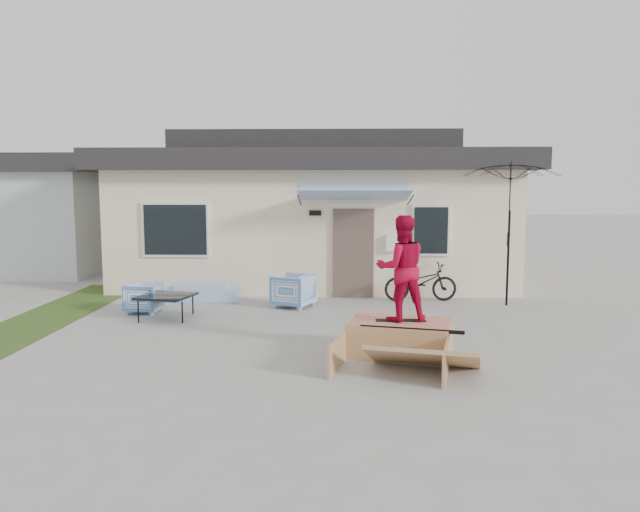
{
  "coord_description": "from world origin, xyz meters",
  "views": [
    {
      "loc": [
        0.67,
        -9.89,
        2.68
      ],
      "look_at": [
        0.3,
        1.8,
        1.3
      ],
      "focal_mm": 34.51,
      "sensor_mm": 36.0,
      "label": 1
    }
  ],
  "objects_px": {
    "coffee_table": "(166,307)",
    "armchair_right": "(293,289)",
    "armchair_left": "(145,296)",
    "skate_ramp": "(400,338)",
    "loveseat": "(203,288)",
    "patio_umbrella": "(509,227)",
    "skateboard": "(401,320)",
    "skater": "(401,266)",
    "bicycle": "(421,278)"
  },
  "relations": [
    {
      "from": "coffee_table",
      "to": "bicycle",
      "type": "distance_m",
      "value": 5.68
    },
    {
      "from": "skate_ramp",
      "to": "skater",
      "type": "bearing_deg",
      "value": 90.0
    },
    {
      "from": "armchair_left",
      "to": "patio_umbrella",
      "type": "height_order",
      "value": "patio_umbrella"
    },
    {
      "from": "patio_umbrella",
      "to": "skate_ramp",
      "type": "height_order",
      "value": "patio_umbrella"
    },
    {
      "from": "armchair_left",
      "to": "coffee_table",
      "type": "relative_size",
      "value": 0.73
    },
    {
      "from": "skateboard",
      "to": "skater",
      "type": "relative_size",
      "value": 0.47
    },
    {
      "from": "coffee_table",
      "to": "bicycle",
      "type": "height_order",
      "value": "bicycle"
    },
    {
      "from": "skate_ramp",
      "to": "armchair_left",
      "type": "bearing_deg",
      "value": 162.44
    },
    {
      "from": "bicycle",
      "to": "patio_umbrella",
      "type": "xyz_separation_m",
      "value": [
        1.84,
        -0.45,
        1.21
      ]
    },
    {
      "from": "skate_ramp",
      "to": "skateboard",
      "type": "relative_size",
      "value": 2.64
    },
    {
      "from": "bicycle",
      "to": "patio_umbrella",
      "type": "height_order",
      "value": "patio_umbrella"
    },
    {
      "from": "armchair_left",
      "to": "skateboard",
      "type": "xyz_separation_m",
      "value": [
        5.02,
        -2.93,
        0.19
      ]
    },
    {
      "from": "armchair_right",
      "to": "coffee_table",
      "type": "relative_size",
      "value": 0.83
    },
    {
      "from": "armchair_left",
      "to": "coffee_table",
      "type": "height_order",
      "value": "armchair_left"
    },
    {
      "from": "coffee_table",
      "to": "armchair_right",
      "type": "bearing_deg",
      "value": 26.15
    },
    {
      "from": "coffee_table",
      "to": "skate_ramp",
      "type": "xyz_separation_m",
      "value": [
        4.42,
        -2.47,
        0.02
      ]
    },
    {
      "from": "skater",
      "to": "armchair_right",
      "type": "bearing_deg",
      "value": -70.12
    },
    {
      "from": "loveseat",
      "to": "bicycle",
      "type": "relative_size",
      "value": 0.96
    },
    {
      "from": "armchair_left",
      "to": "coffee_table",
      "type": "xyz_separation_m",
      "value": [
        0.59,
        -0.51,
        -0.11
      ]
    },
    {
      "from": "coffee_table",
      "to": "skate_ramp",
      "type": "height_order",
      "value": "skate_ramp"
    },
    {
      "from": "armchair_right",
      "to": "skater",
      "type": "xyz_separation_m",
      "value": [
        1.98,
        -3.63,
        1.0
      ]
    },
    {
      "from": "skate_ramp",
      "to": "skateboard",
      "type": "bearing_deg",
      "value": 90.0
    },
    {
      "from": "armchair_right",
      "to": "patio_umbrella",
      "type": "distance_m",
      "value": 4.91
    },
    {
      "from": "loveseat",
      "to": "skater",
      "type": "distance_m",
      "value": 5.96
    },
    {
      "from": "loveseat",
      "to": "skate_ramp",
      "type": "distance_m",
      "value": 5.89
    },
    {
      "from": "loveseat",
      "to": "skater",
      "type": "xyz_separation_m",
      "value": [
        4.09,
        -4.21,
        1.08
      ]
    },
    {
      "from": "armchair_right",
      "to": "skater",
      "type": "distance_m",
      "value": 4.25
    },
    {
      "from": "coffee_table",
      "to": "skateboard",
      "type": "height_order",
      "value": "skateboard"
    },
    {
      "from": "bicycle",
      "to": "coffee_table",
      "type": "bearing_deg",
      "value": 104.84
    },
    {
      "from": "coffee_table",
      "to": "skater",
      "type": "bearing_deg",
      "value": -28.67
    },
    {
      "from": "armchair_left",
      "to": "bicycle",
      "type": "relative_size",
      "value": 0.42
    },
    {
      "from": "skate_ramp",
      "to": "skater",
      "type": "height_order",
      "value": "skater"
    },
    {
      "from": "armchair_right",
      "to": "armchair_left",
      "type": "bearing_deg",
      "value": -53.3
    },
    {
      "from": "coffee_table",
      "to": "skate_ramp",
      "type": "relative_size",
      "value": 0.46
    },
    {
      "from": "skater",
      "to": "loveseat",
      "type": "bearing_deg",
      "value": -54.55
    },
    {
      "from": "armchair_left",
      "to": "armchair_right",
      "type": "height_order",
      "value": "armchair_right"
    },
    {
      "from": "armchair_right",
      "to": "bicycle",
      "type": "bearing_deg",
      "value": 129.11
    },
    {
      "from": "coffee_table",
      "to": "patio_umbrella",
      "type": "relative_size",
      "value": 0.41
    },
    {
      "from": "skater",
      "to": "coffee_table",
      "type": "bearing_deg",
      "value": -37.39
    },
    {
      "from": "armchair_left",
      "to": "skateboard",
      "type": "bearing_deg",
      "value": -115.22
    },
    {
      "from": "armchair_left",
      "to": "patio_umbrella",
      "type": "distance_m",
      "value": 7.95
    },
    {
      "from": "armchair_right",
      "to": "skateboard",
      "type": "bearing_deg",
      "value": 52.42
    },
    {
      "from": "armchair_left",
      "to": "coffee_table",
      "type": "distance_m",
      "value": 0.79
    },
    {
      "from": "patio_umbrella",
      "to": "armchair_right",
      "type": "bearing_deg",
      "value": -175.95
    },
    {
      "from": "patio_umbrella",
      "to": "skater",
      "type": "xyz_separation_m",
      "value": [
        -2.73,
        -3.96,
        -0.35
      ]
    },
    {
      "from": "armchair_right",
      "to": "coffee_table",
      "type": "xyz_separation_m",
      "value": [
        -2.45,
        -1.2,
        -0.16
      ]
    },
    {
      "from": "loveseat",
      "to": "coffee_table",
      "type": "height_order",
      "value": "loveseat"
    },
    {
      "from": "bicycle",
      "to": "skateboard",
      "type": "height_order",
      "value": "bicycle"
    },
    {
      "from": "patio_umbrella",
      "to": "skateboard",
      "type": "xyz_separation_m",
      "value": [
        -2.73,
        -3.96,
        -1.21
      ]
    },
    {
      "from": "bicycle",
      "to": "skater",
      "type": "relative_size",
      "value": 1.01
    }
  ]
}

